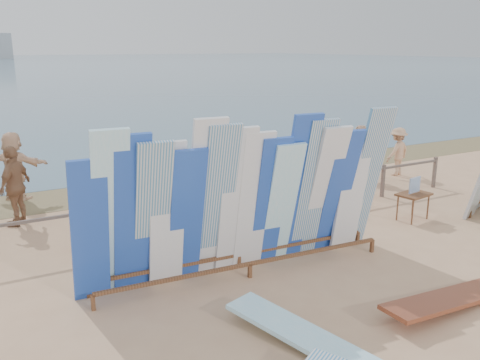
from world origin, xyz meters
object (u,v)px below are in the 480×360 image
vendor_table (413,206)px  beachgoer_11 (14,166)px  beachgoer_5 (244,157)px  beachgoer_6 (301,166)px  beach_chair_right (300,186)px  beachgoer_extra_1 (15,186)px  main_surfboard_rack (245,204)px  flat_board_a (311,349)px  flat_board_c (450,307)px  beachgoer_1 (144,184)px  stroller (321,183)px  beach_chair_left (229,201)px  beachgoer_extra_0 (397,152)px  beachgoer_9 (320,145)px  beachgoer_2 (206,181)px  beachgoer_4 (255,167)px  beachgoer_8 (358,153)px  beachgoer_7 (325,158)px

vendor_table → beachgoer_11: size_ratio=0.56×
vendor_table → beachgoer_5: bearing=103.9°
vendor_table → beachgoer_6: bearing=104.3°
beach_chair_right → beachgoer_extra_1: bearing=162.4°
main_surfboard_rack → flat_board_a: bearing=-95.0°
beachgoer_6 → beach_chair_right: bearing=-173.7°
flat_board_c → beachgoer_1: beachgoer_1 is taller
stroller → beachgoer_1: bearing=-178.8°
beach_chair_left → beachgoer_extra_0: (6.34, 0.63, 0.53)m
beachgoer_9 → beachgoer_2: beachgoer_2 is taller
beachgoer_extra_0 → beachgoer_2: beachgoer_2 is taller
beachgoer_extra_1 → beachgoer_4: bearing=117.3°
beachgoer_9 → beachgoer_6: bearing=86.3°
beachgoer_11 → beach_chair_right: bearing=-169.8°
beachgoer_4 → beachgoer_5: bearing=-127.7°
beach_chair_left → flat_board_a: bearing=-72.2°
stroller → beachgoer_8: bearing=40.2°
main_surfboard_rack → stroller: bearing=39.9°
stroller → beachgoer_5: size_ratio=0.70×
beach_chair_right → beachgoer_8: size_ratio=0.51×
stroller → beachgoer_11: 8.14m
beachgoer_11 → beachgoer_7: bearing=-161.3°
beach_chair_right → beachgoer_9: size_ratio=0.49×
stroller → beachgoer_4: beachgoer_4 is taller
beach_chair_left → beachgoer_extra_0: size_ratio=0.53×
vendor_table → beachgoer_2: beachgoer_2 is taller
beachgoer_extra_0 → stroller: bearing=3.2°
beachgoer_extra_0 → beachgoer_8: beachgoer_8 is taller
beachgoer_5 → flat_board_c: bearing=62.8°
beachgoer_4 → beachgoer_6: beachgoer_4 is taller
vendor_table → beach_chair_left: (-3.49, 2.73, -0.11)m
beachgoer_extra_0 → beachgoer_11: (-10.91, 2.90, 0.16)m
vendor_table → beachgoer_8: size_ratio=0.61×
beachgoer_8 → beachgoer_11: beachgoer_11 is taller
beach_chair_right → beachgoer_6: beachgoer_6 is taller
main_surfboard_rack → vendor_table: main_surfboard_rack is taller
beachgoer_4 → vendor_table: bearing=108.5°
flat_board_a → beachgoer_6: size_ratio=1.55×
beachgoer_1 → beachgoer_2: (1.30, -0.70, 0.07)m
beachgoer_11 → beachgoer_9: bearing=-152.7°
vendor_table → beach_chair_left: size_ratio=1.27×
beachgoer_1 → beachgoer_2: beachgoer_2 is taller
beachgoer_7 → beachgoer_9: bearing=96.3°
flat_board_a → vendor_table: bearing=12.0°
vendor_table → beach_chair_left: vendor_table is taller
beachgoer_extra_0 → beachgoer_4: bearing=-10.0°
flat_board_a → beachgoer_5: (3.23, 7.74, 0.86)m
beach_chair_left → beachgoer_11: 5.81m
flat_board_a → beach_chair_left: (1.79, 5.92, 0.24)m
beachgoer_2 → stroller: bearing=144.3°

